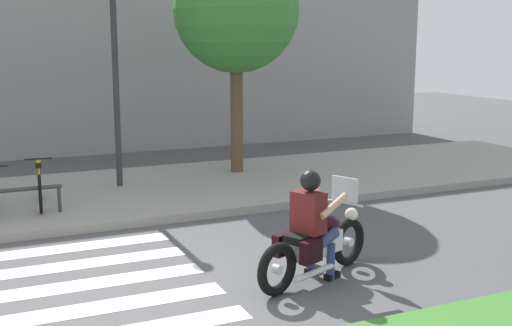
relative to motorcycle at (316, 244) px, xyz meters
The scene contains 12 objects.
ground_plane 2.44m from the motorcycle, behind, with size 48.00×48.00×0.00m, color #4C4C4F.
sidewalk 5.98m from the motorcycle, 113.57° to the left, with size 24.00×4.40×0.15m, color gray.
crosswalk_stripe_2 2.68m from the motorcycle, behind, with size 2.80×0.40×0.01m, color white.
crosswalk_stripe_3 2.85m from the motorcycle, 159.02° to the left, with size 2.80×0.40×0.01m, color white.
crosswalk_stripe_4 3.22m from the motorcycle, 145.47° to the left, with size 2.80×0.40×0.01m, color white.
crosswalk_stripe_5 3.73m from the motorcycle, 135.22° to the left, with size 2.80×0.40×0.01m, color white.
motorcycle is the anchor object (origin of this frame).
rider 0.38m from the motorcycle, 159.51° to the right, with size 0.75×0.69×1.45m.
bicycle_4 5.58m from the motorcycle, 120.77° to the left, with size 0.48×1.70×0.80m.
street_lamp 6.38m from the motorcycle, 101.65° to the left, with size 0.28×0.28×4.38m.
tree_near_rack 7.19m from the motorcycle, 76.46° to the left, with size 2.70×2.70×5.03m.
building_backdrop 11.77m from the motorcycle, 102.06° to the left, with size 24.00×1.20×6.64m, color gray.
Camera 1 is at (-1.62, -7.25, 3.04)m, focal length 46.17 mm.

